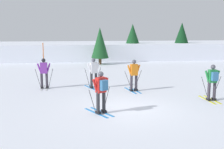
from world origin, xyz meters
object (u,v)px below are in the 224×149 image
object	(u,v)px
skier_red	(101,90)
trail_marker_pole	(43,57)
skier_orange	(134,74)
skier_purple	(44,72)
skier_green	(212,81)
conifer_far_right	(133,39)
skier_white	(94,72)
conifer_far_left	(100,43)
conifer_far_centre	(182,38)

from	to	relation	value
skier_red	trail_marker_pole	size ratio (longest dim) A/B	0.77
skier_orange	skier_purple	world-z (taller)	same
skier_red	skier_green	bearing A→B (deg)	15.10
skier_red	trail_marker_pole	xyz separation A→B (m)	(-3.66, 11.72, 0.15)
trail_marker_pole	skier_purple	bearing A→B (deg)	-82.80
conifer_far_right	skier_orange	bearing A→B (deg)	-100.29
skier_orange	trail_marker_pole	distance (m)	9.72
skier_red	skier_purple	xyz separation A→B (m)	(-2.82, 5.06, -0.04)
skier_green	skier_red	bearing A→B (deg)	-164.90
skier_purple	skier_orange	bearing A→B (deg)	-13.99
skier_green	skier_white	bearing A→B (deg)	147.54
skier_green	conifer_far_left	xyz separation A→B (m)	(-4.24, 13.82, 1.04)
skier_white	skier_purple	size ratio (longest dim) A/B	1.00
conifer_far_right	conifer_far_centre	bearing A→B (deg)	-0.51
skier_purple	trail_marker_pole	world-z (taller)	trail_marker_pole
skier_white	conifer_far_right	distance (m)	15.58
trail_marker_pole	skier_orange	bearing A→B (deg)	-54.06
skier_green	conifer_far_right	bearing A→B (deg)	91.24
skier_orange	skier_green	distance (m)	4.05
skier_purple	conifer_far_left	distance (m)	10.94
skier_orange	conifer_far_right	world-z (taller)	conifer_far_right
skier_red	conifer_far_right	xyz separation A→B (m)	(4.89, 19.54, 1.24)
skier_red	conifer_far_right	world-z (taller)	conifer_far_right
skier_green	trail_marker_pole	bearing A→B (deg)	131.00
skier_white	conifer_far_right	world-z (taller)	conifer_far_right
skier_orange	conifer_far_centre	world-z (taller)	conifer_far_centre
skier_orange	skier_green	size ratio (longest dim) A/B	1.00
conifer_far_left	skier_orange	bearing A→B (deg)	-84.98
conifer_far_centre	skier_red	bearing A→B (deg)	-118.01
skier_white	skier_green	xyz separation A→B (m)	(5.35, -3.40, 0.04)
skier_red	conifer_far_left	xyz separation A→B (m)	(1.04, 15.24, 1.04)
conifer_far_right	skier_white	bearing A→B (deg)	-108.61
conifer_far_left	conifer_far_right	world-z (taller)	conifer_far_right
skier_purple	conifer_far_right	xyz separation A→B (m)	(7.71, 14.48, 1.27)
skier_orange	skier_red	world-z (taller)	same
skier_red	conifer_far_centre	bearing A→B (deg)	61.99
skier_white	conifer_far_centre	distance (m)	18.05
trail_marker_pole	conifer_far_centre	size ratio (longest dim) A/B	0.56
skier_green	conifer_far_centre	bearing A→B (deg)	74.28
skier_orange	skier_white	size ratio (longest dim) A/B	1.00
trail_marker_pole	conifer_far_right	size ratio (longest dim) A/B	0.59
skier_green	conifer_far_right	size ratio (longest dim) A/B	0.45
skier_red	conifer_far_centre	size ratio (longest dim) A/B	0.44
conifer_far_left	conifer_far_centre	xyz separation A→B (m)	(9.33, 4.25, 0.29)
conifer_far_centre	conifer_far_right	bearing A→B (deg)	179.49
skier_purple	trail_marker_pole	xyz separation A→B (m)	(-0.84, 6.66, 0.19)
skier_red	skier_purple	distance (m)	5.80
conifer_far_right	trail_marker_pole	bearing A→B (deg)	-137.54
skier_purple	conifer_far_centre	distance (m)	19.60
skier_purple	conifer_far_centre	xyz separation A→B (m)	(13.19, 14.43, 1.37)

